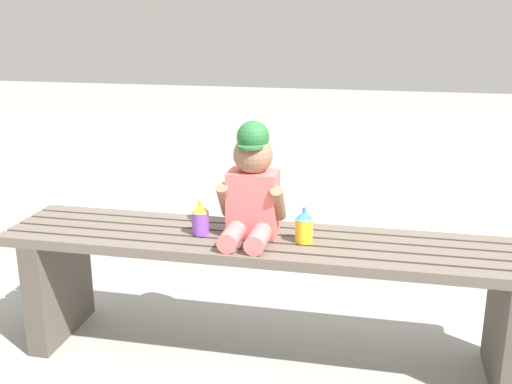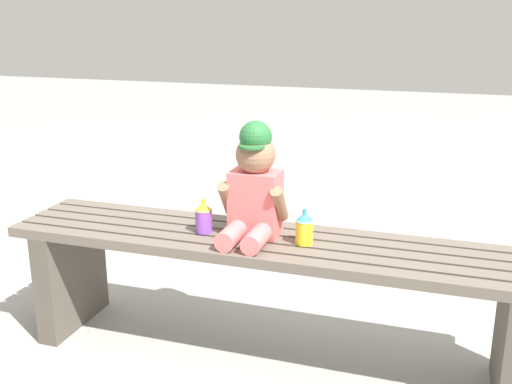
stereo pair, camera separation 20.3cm
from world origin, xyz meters
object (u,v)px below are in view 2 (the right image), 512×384
object	(u,v)px
sippy_cup_left	(204,217)
park_bench	(268,277)
child_figure	(254,188)
sippy_cup_right	(304,228)

from	to	relation	value
sippy_cup_left	park_bench	bearing A→B (deg)	2.55
child_figure	sippy_cup_right	world-z (taller)	child_figure
park_bench	sippy_cup_right	xyz separation A→B (m)	(0.13, -0.01, 0.20)
child_figure	sippy_cup_left	world-z (taller)	child_figure
park_bench	child_figure	bearing A→B (deg)	170.64
child_figure	sippy_cup_right	distance (m)	0.22
park_bench	sippy_cup_right	world-z (taller)	sippy_cup_right
sippy_cup_left	sippy_cup_right	world-z (taller)	same
child_figure	sippy_cup_right	xyz separation A→B (m)	(0.19, -0.02, -0.12)
park_bench	child_figure	xyz separation A→B (m)	(-0.05, 0.01, 0.32)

